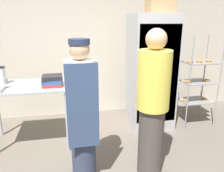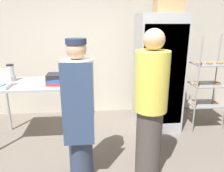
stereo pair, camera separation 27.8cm
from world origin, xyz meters
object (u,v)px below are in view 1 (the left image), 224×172
at_px(refrigerator, 151,73).
at_px(person_baker, 82,111).
at_px(blender_pitcher, 2,76).
at_px(baking_rack, 197,81).
at_px(binder_stack, 52,81).
at_px(person_customer, 153,105).
at_px(cardboard_storage_box, 160,5).

xyz_separation_m(refrigerator, person_baker, (-1.27, -1.20, -0.11)).
distance_m(refrigerator, blender_pitcher, 2.37).
distance_m(baking_rack, binder_stack, 2.50).
xyz_separation_m(refrigerator, person_customer, (-0.46, -1.25, -0.07)).
bearing_deg(person_baker, cardboard_storage_box, 41.36).
xyz_separation_m(binder_stack, person_baker, (0.36, -0.83, -0.15)).
distance_m(baking_rack, person_customer, 1.74).
relative_size(refrigerator, baking_rack, 1.21).
height_order(baking_rack, blender_pitcher, baking_rack).
xyz_separation_m(baking_rack, blender_pitcher, (-3.20, -0.02, 0.24)).
relative_size(baking_rack, blender_pitcher, 6.20).
bearing_deg(blender_pitcher, binder_stack, -19.33).
height_order(cardboard_storage_box, person_baker, cardboard_storage_box).
height_order(binder_stack, cardboard_storage_box, cardboard_storage_box).
relative_size(refrigerator, binder_stack, 6.83).
bearing_deg(blender_pitcher, person_baker, -44.72).
bearing_deg(binder_stack, cardboard_storage_box, 12.40).
height_order(blender_pitcher, person_customer, person_customer).
distance_m(binder_stack, person_baker, 0.91).
relative_size(blender_pitcher, person_customer, 0.15).
distance_m(refrigerator, person_customer, 1.34).
height_order(blender_pitcher, cardboard_storage_box, cardboard_storage_box).
xyz_separation_m(cardboard_storage_box, person_baker, (-1.37, -1.21, -1.22)).
bearing_deg(person_customer, baking_rack, 41.81).
height_order(refrigerator, baking_rack, refrigerator).
bearing_deg(cardboard_storage_box, blender_pitcher, -177.09).
distance_m(blender_pitcher, person_baker, 1.55).
bearing_deg(binder_stack, person_baker, -66.30).
bearing_deg(blender_pitcher, cardboard_storage_box, 2.91).
height_order(refrigerator, cardboard_storage_box, cardboard_storage_box).
height_order(baking_rack, person_customer, person_customer).
relative_size(baking_rack, cardboard_storage_box, 3.74).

